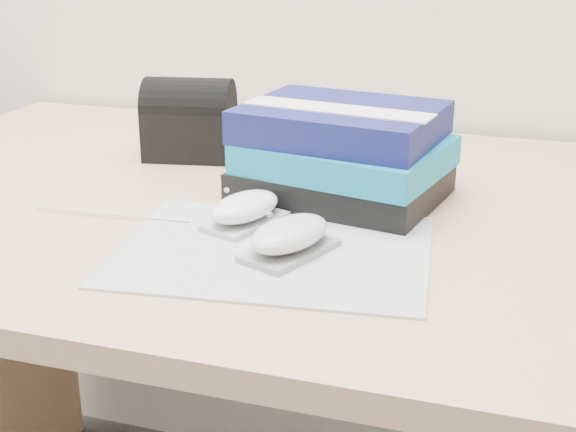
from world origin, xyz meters
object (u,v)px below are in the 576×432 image
(book_stack, at_px, (343,153))
(pouch, at_px, (190,119))
(mouse_front, at_px, (290,237))
(mouse_rear, at_px, (245,209))
(desk, at_px, (414,356))

(book_stack, relative_size, pouch, 1.94)
(mouse_front, height_order, book_stack, book_stack)
(mouse_rear, distance_m, mouse_front, 0.10)
(mouse_rear, xyz_separation_m, book_stack, (0.08, 0.13, 0.04))
(book_stack, bearing_deg, mouse_rear, -121.42)
(mouse_front, xyz_separation_m, pouch, (-0.25, 0.31, 0.04))
(mouse_front, distance_m, pouch, 0.40)
(desk, distance_m, mouse_front, 0.36)
(mouse_rear, bearing_deg, pouch, 125.88)
(desk, distance_m, mouse_rear, 0.36)
(mouse_front, bearing_deg, pouch, 128.99)
(book_stack, bearing_deg, desk, 17.42)
(pouch, bearing_deg, book_stack, -23.19)
(mouse_rear, bearing_deg, book_stack, 58.58)
(desk, relative_size, pouch, 11.20)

